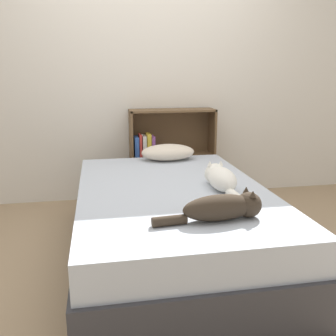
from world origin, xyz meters
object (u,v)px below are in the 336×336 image
(pillow, at_px, (168,152))
(cat_dark, at_px, (224,207))
(cat_light, at_px, (220,178))
(bed, at_px, (172,223))
(bookshelf, at_px, (168,153))

(pillow, distance_m, cat_dark, 1.42)
(cat_light, bearing_deg, bed, 74.17)
(cat_light, xyz_separation_m, cat_dark, (-0.15, -0.52, -0.00))
(bookshelf, bearing_deg, cat_light, -85.35)
(cat_light, bearing_deg, bookshelf, 3.37)
(cat_light, bearing_deg, cat_dark, 162.44)
(cat_light, height_order, bookshelf, bookshelf)
(pillow, bearing_deg, cat_dark, -88.57)
(pillow, distance_m, cat_light, 0.92)
(pillow, relative_size, cat_dark, 0.78)
(cat_light, bearing_deg, pillow, 10.57)
(bed, distance_m, cat_dark, 0.70)
(cat_dark, distance_m, bookshelf, 1.85)
(pillow, relative_size, cat_light, 0.92)
(cat_light, distance_m, cat_dark, 0.54)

